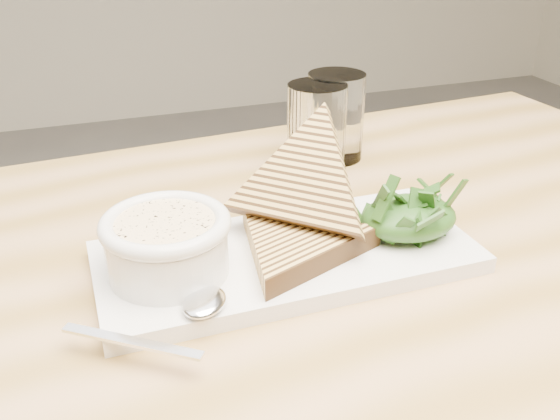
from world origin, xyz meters
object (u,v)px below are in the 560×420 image
object	(u,v)px
platter	(287,257)
glass_near	(316,129)
table_top	(329,278)
glass_far	(335,117)
soup_bowl	(168,252)

from	to	relation	value
platter	glass_near	size ratio (longest dim) A/B	3.19
table_top	glass_near	bearing A→B (deg)	71.42
table_top	glass_far	world-z (taller)	glass_far
table_top	soup_bowl	size ratio (longest dim) A/B	10.51
table_top	platter	world-z (taller)	platter
glass_far	platter	bearing A→B (deg)	-123.03
platter	soup_bowl	bearing A→B (deg)	-179.00
soup_bowl	glass_near	world-z (taller)	glass_near
table_top	platter	xyz separation A→B (m)	(-0.04, 0.01, 0.03)
platter	soup_bowl	size ratio (longest dim) A/B	3.35
platter	glass_far	world-z (taller)	glass_far
glass_near	glass_far	xyz separation A→B (m)	(0.04, 0.03, 0.00)
table_top	glass_near	xyz separation A→B (m)	(0.07, 0.21, 0.08)
platter	soup_bowl	xyz separation A→B (m)	(-0.11, -0.00, 0.03)
table_top	glass_near	world-z (taller)	glass_near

